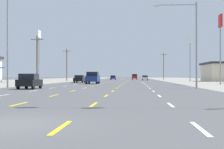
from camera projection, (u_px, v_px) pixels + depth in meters
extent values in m
plane|color=#4C4C4F|center=(117.00, 82.00, 75.84)|extent=(572.00, 572.00, 0.00)
cube|color=gray|center=(0.00, 82.00, 77.36)|extent=(28.00, 440.00, 0.01)
cube|color=white|center=(3.00, 95.00, 24.76)|extent=(0.14, 2.60, 0.01)
cube|color=white|center=(33.00, 91.00, 32.25)|extent=(0.14, 2.60, 0.01)
cube|color=white|center=(52.00, 88.00, 39.73)|extent=(0.14, 2.60, 0.01)
cube|color=white|center=(65.00, 86.00, 47.22)|extent=(0.14, 2.60, 0.01)
cube|color=white|center=(75.00, 85.00, 54.71)|extent=(0.14, 2.60, 0.01)
cube|color=white|center=(82.00, 84.00, 62.19)|extent=(0.14, 2.60, 0.01)
cube|color=white|center=(88.00, 83.00, 69.68)|extent=(0.14, 2.60, 0.01)
cube|color=white|center=(92.00, 82.00, 77.16)|extent=(0.14, 2.60, 0.01)
cube|color=white|center=(96.00, 82.00, 84.65)|extent=(0.14, 2.60, 0.01)
cube|color=white|center=(99.00, 81.00, 92.14)|extent=(0.14, 2.60, 0.01)
cube|color=white|center=(102.00, 81.00, 99.62)|extent=(0.14, 2.60, 0.01)
cube|color=white|center=(104.00, 80.00, 107.11)|extent=(0.14, 2.60, 0.01)
cube|color=white|center=(106.00, 80.00, 114.59)|extent=(0.14, 2.60, 0.01)
cube|color=white|center=(108.00, 80.00, 122.08)|extent=(0.14, 2.60, 0.01)
cube|color=white|center=(109.00, 80.00, 129.57)|extent=(0.14, 2.60, 0.01)
cube|color=white|center=(111.00, 79.00, 137.05)|extent=(0.14, 2.60, 0.01)
cube|color=white|center=(112.00, 79.00, 144.54)|extent=(0.14, 2.60, 0.01)
cube|color=white|center=(113.00, 79.00, 152.02)|extent=(0.14, 2.60, 0.01)
cube|color=white|center=(114.00, 79.00, 159.51)|extent=(0.14, 2.60, 0.01)
cube|color=white|center=(115.00, 79.00, 166.99)|extent=(0.14, 2.60, 0.01)
cube|color=white|center=(116.00, 79.00, 174.48)|extent=(0.14, 2.60, 0.01)
cube|color=white|center=(117.00, 79.00, 181.97)|extent=(0.14, 2.60, 0.01)
cube|color=white|center=(117.00, 78.00, 189.45)|extent=(0.14, 2.60, 0.01)
cube|color=white|center=(118.00, 78.00, 196.94)|extent=(0.14, 2.60, 0.01)
cube|color=white|center=(119.00, 78.00, 204.42)|extent=(0.14, 2.60, 0.01)
cube|color=white|center=(119.00, 78.00, 211.91)|extent=(0.14, 2.60, 0.01)
cube|color=white|center=(120.00, 78.00, 219.40)|extent=(0.14, 2.60, 0.01)
cube|color=white|center=(120.00, 78.00, 226.88)|extent=(0.14, 2.60, 0.01)
cube|color=yellow|center=(19.00, 104.00, 17.06)|extent=(0.14, 2.60, 0.01)
cube|color=yellow|center=(54.00, 96.00, 24.55)|extent=(0.14, 2.60, 0.01)
cube|color=yellow|center=(73.00, 91.00, 32.03)|extent=(0.14, 2.60, 0.01)
cube|color=yellow|center=(85.00, 88.00, 39.52)|extent=(0.14, 2.60, 0.01)
cube|color=yellow|center=(92.00, 86.00, 47.01)|extent=(0.14, 2.60, 0.01)
cube|color=yellow|center=(98.00, 85.00, 54.49)|extent=(0.14, 2.60, 0.01)
cube|color=yellow|center=(103.00, 84.00, 61.98)|extent=(0.14, 2.60, 0.01)
cube|color=yellow|center=(106.00, 83.00, 69.46)|extent=(0.14, 2.60, 0.01)
cube|color=yellow|center=(109.00, 82.00, 76.95)|extent=(0.14, 2.60, 0.01)
cube|color=yellow|center=(111.00, 82.00, 84.44)|extent=(0.14, 2.60, 0.01)
cube|color=yellow|center=(113.00, 81.00, 91.92)|extent=(0.14, 2.60, 0.01)
cube|color=yellow|center=(115.00, 81.00, 99.41)|extent=(0.14, 2.60, 0.01)
cube|color=yellow|center=(116.00, 80.00, 106.89)|extent=(0.14, 2.60, 0.01)
cube|color=yellow|center=(117.00, 80.00, 114.38)|extent=(0.14, 2.60, 0.01)
cube|color=yellow|center=(118.00, 80.00, 121.87)|extent=(0.14, 2.60, 0.01)
cube|color=yellow|center=(119.00, 80.00, 129.35)|extent=(0.14, 2.60, 0.01)
cube|color=yellow|center=(120.00, 79.00, 136.84)|extent=(0.14, 2.60, 0.01)
cube|color=yellow|center=(121.00, 79.00, 144.32)|extent=(0.14, 2.60, 0.01)
cube|color=yellow|center=(121.00, 79.00, 151.81)|extent=(0.14, 2.60, 0.01)
cube|color=yellow|center=(122.00, 79.00, 159.29)|extent=(0.14, 2.60, 0.01)
cube|color=yellow|center=(123.00, 79.00, 166.78)|extent=(0.14, 2.60, 0.01)
cube|color=yellow|center=(123.00, 79.00, 174.27)|extent=(0.14, 2.60, 0.01)
cube|color=yellow|center=(124.00, 79.00, 181.75)|extent=(0.14, 2.60, 0.01)
cube|color=yellow|center=(124.00, 78.00, 189.24)|extent=(0.14, 2.60, 0.01)
cube|color=yellow|center=(124.00, 78.00, 196.72)|extent=(0.14, 2.60, 0.01)
cube|color=yellow|center=(125.00, 78.00, 204.21)|extent=(0.14, 2.60, 0.01)
cube|color=yellow|center=(125.00, 78.00, 211.70)|extent=(0.14, 2.60, 0.01)
cube|color=yellow|center=(125.00, 78.00, 219.18)|extent=(0.14, 2.60, 0.01)
cube|color=yellow|center=(126.00, 78.00, 226.67)|extent=(0.14, 2.60, 0.01)
cube|color=yellow|center=(61.00, 127.00, 9.36)|extent=(0.14, 2.60, 0.01)
cube|color=yellow|center=(94.00, 105.00, 16.85)|extent=(0.14, 2.60, 0.01)
cube|color=yellow|center=(106.00, 96.00, 24.33)|extent=(0.14, 2.60, 0.01)
cube|color=yellow|center=(113.00, 91.00, 31.82)|extent=(0.14, 2.60, 0.01)
cube|color=yellow|center=(117.00, 88.00, 39.31)|extent=(0.14, 2.60, 0.01)
cube|color=yellow|center=(120.00, 86.00, 46.79)|extent=(0.14, 2.60, 0.01)
cube|color=yellow|center=(122.00, 85.00, 54.28)|extent=(0.14, 2.60, 0.01)
cube|color=yellow|center=(123.00, 84.00, 61.76)|extent=(0.14, 2.60, 0.01)
cube|color=yellow|center=(125.00, 83.00, 69.25)|extent=(0.14, 2.60, 0.01)
cube|color=yellow|center=(126.00, 82.00, 76.74)|extent=(0.14, 2.60, 0.01)
cube|color=yellow|center=(126.00, 82.00, 84.22)|extent=(0.14, 2.60, 0.01)
cube|color=yellow|center=(127.00, 81.00, 91.71)|extent=(0.14, 2.60, 0.01)
cube|color=yellow|center=(128.00, 81.00, 99.19)|extent=(0.14, 2.60, 0.01)
cube|color=yellow|center=(128.00, 80.00, 106.68)|extent=(0.14, 2.60, 0.01)
cube|color=yellow|center=(128.00, 80.00, 114.17)|extent=(0.14, 2.60, 0.01)
cube|color=yellow|center=(129.00, 80.00, 121.65)|extent=(0.14, 2.60, 0.01)
cube|color=yellow|center=(129.00, 80.00, 129.14)|extent=(0.14, 2.60, 0.01)
cube|color=yellow|center=(129.00, 79.00, 136.62)|extent=(0.14, 2.60, 0.01)
cube|color=yellow|center=(130.00, 79.00, 144.11)|extent=(0.14, 2.60, 0.01)
cube|color=yellow|center=(130.00, 79.00, 151.59)|extent=(0.14, 2.60, 0.01)
cube|color=yellow|center=(130.00, 79.00, 159.08)|extent=(0.14, 2.60, 0.01)
cube|color=yellow|center=(130.00, 79.00, 166.57)|extent=(0.14, 2.60, 0.01)
cube|color=yellow|center=(131.00, 79.00, 174.05)|extent=(0.14, 2.60, 0.01)
cube|color=yellow|center=(131.00, 79.00, 181.54)|extent=(0.14, 2.60, 0.01)
cube|color=yellow|center=(131.00, 78.00, 189.02)|extent=(0.14, 2.60, 0.01)
cube|color=yellow|center=(131.00, 78.00, 196.51)|extent=(0.14, 2.60, 0.01)
cube|color=yellow|center=(131.00, 78.00, 204.00)|extent=(0.14, 2.60, 0.01)
cube|color=yellow|center=(131.00, 78.00, 211.48)|extent=(0.14, 2.60, 0.01)
cube|color=yellow|center=(131.00, 78.00, 218.97)|extent=(0.14, 2.60, 0.01)
cube|color=yellow|center=(131.00, 78.00, 226.45)|extent=(0.14, 2.60, 0.01)
cube|color=white|center=(200.00, 129.00, 9.15)|extent=(0.14, 2.60, 0.01)
cube|color=white|center=(171.00, 105.00, 16.63)|extent=(0.14, 2.60, 0.01)
cube|color=white|center=(159.00, 96.00, 24.12)|extent=(0.14, 2.60, 0.01)
cube|color=white|center=(153.00, 91.00, 31.61)|extent=(0.14, 2.60, 0.01)
cube|color=white|center=(150.00, 88.00, 39.09)|extent=(0.14, 2.60, 0.01)
cube|color=white|center=(147.00, 86.00, 46.58)|extent=(0.14, 2.60, 0.01)
cube|color=white|center=(146.00, 85.00, 54.06)|extent=(0.14, 2.60, 0.01)
cube|color=white|center=(144.00, 84.00, 61.55)|extent=(0.14, 2.60, 0.01)
cube|color=white|center=(143.00, 83.00, 69.04)|extent=(0.14, 2.60, 0.01)
cube|color=white|center=(142.00, 82.00, 76.52)|extent=(0.14, 2.60, 0.01)
cube|color=white|center=(142.00, 82.00, 84.01)|extent=(0.14, 2.60, 0.01)
cube|color=white|center=(141.00, 81.00, 91.49)|extent=(0.14, 2.60, 0.01)
cube|color=white|center=(141.00, 81.00, 98.98)|extent=(0.14, 2.60, 0.01)
cube|color=white|center=(140.00, 80.00, 106.47)|extent=(0.14, 2.60, 0.01)
cube|color=white|center=(140.00, 80.00, 113.95)|extent=(0.14, 2.60, 0.01)
cube|color=white|center=(139.00, 80.00, 121.44)|extent=(0.14, 2.60, 0.01)
cube|color=white|center=(139.00, 80.00, 128.92)|extent=(0.14, 2.60, 0.01)
cube|color=white|center=(139.00, 79.00, 136.41)|extent=(0.14, 2.60, 0.01)
cube|color=white|center=(139.00, 79.00, 143.90)|extent=(0.14, 2.60, 0.01)
cube|color=white|center=(138.00, 79.00, 151.38)|extent=(0.14, 2.60, 0.01)
cube|color=white|center=(138.00, 79.00, 158.87)|extent=(0.14, 2.60, 0.01)
cube|color=white|center=(138.00, 79.00, 166.35)|extent=(0.14, 2.60, 0.01)
cube|color=white|center=(138.00, 79.00, 173.84)|extent=(0.14, 2.60, 0.01)
cube|color=white|center=(138.00, 79.00, 181.32)|extent=(0.14, 2.60, 0.01)
cube|color=white|center=(138.00, 78.00, 188.81)|extent=(0.14, 2.60, 0.01)
cube|color=white|center=(138.00, 78.00, 196.30)|extent=(0.14, 2.60, 0.01)
cube|color=white|center=(137.00, 78.00, 203.78)|extent=(0.14, 2.60, 0.01)
cube|color=white|center=(137.00, 78.00, 211.27)|extent=(0.14, 2.60, 0.01)
cube|color=white|center=(137.00, 78.00, 218.75)|extent=(0.14, 2.60, 0.01)
cube|color=white|center=(137.00, 78.00, 226.24)|extent=(0.14, 2.60, 0.01)
cube|color=black|center=(30.00, 83.00, 37.01)|extent=(1.72, 3.90, 0.66)
cube|color=black|center=(29.00, 77.00, 36.76)|extent=(1.58, 1.90, 0.58)
cylinder|color=black|center=(26.00, 86.00, 38.45)|extent=(0.20, 0.60, 0.60)
cylinder|color=black|center=(40.00, 86.00, 38.36)|extent=(0.20, 0.60, 0.60)
cylinder|color=black|center=(18.00, 86.00, 35.65)|extent=(0.20, 0.60, 0.60)
cylinder|color=black|center=(33.00, 86.00, 35.56)|extent=(0.20, 0.60, 0.60)
cube|color=navy|center=(93.00, 79.00, 60.78)|extent=(1.98, 4.90, 0.92)
cube|color=black|center=(93.00, 74.00, 60.74)|extent=(1.82, 2.70, 0.68)
cylinder|color=black|center=(89.00, 81.00, 62.53)|extent=(0.26, 0.76, 0.76)
cylinder|color=black|center=(99.00, 81.00, 62.43)|extent=(0.26, 0.76, 0.76)
cylinder|color=black|center=(86.00, 82.00, 59.14)|extent=(0.26, 0.76, 0.76)
cylinder|color=black|center=(97.00, 82.00, 59.03)|extent=(0.26, 0.76, 0.76)
cube|color=black|center=(80.00, 79.00, 70.62)|extent=(1.80, 4.50, 0.62)
cube|color=black|center=(79.00, 76.00, 70.52)|extent=(1.62, 2.10, 0.52)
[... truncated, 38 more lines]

